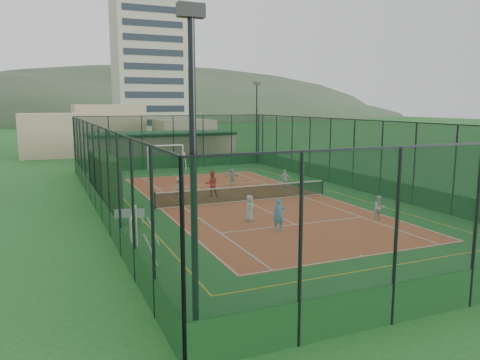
# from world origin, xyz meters

# --- Properties ---
(ground) EXTENTS (300.00, 300.00, 0.00)m
(ground) POSITION_xyz_m (0.00, 0.00, 0.00)
(ground) COLOR #1E5A24
(ground) RESTS_ON ground
(court_slab) EXTENTS (11.17, 23.97, 0.01)m
(court_slab) POSITION_xyz_m (0.00, 0.00, 0.01)
(court_slab) COLOR #CB592D
(court_slab) RESTS_ON ground
(tennis_net) EXTENTS (11.67, 0.12, 1.06)m
(tennis_net) POSITION_xyz_m (0.00, 0.00, 0.53)
(tennis_net) COLOR black
(tennis_net) RESTS_ON ground
(perimeter_fence) EXTENTS (18.12, 34.12, 5.00)m
(perimeter_fence) POSITION_xyz_m (0.00, 0.00, 2.50)
(perimeter_fence) COLOR black
(perimeter_fence) RESTS_ON ground
(floodlight_sw) EXTENTS (0.60, 0.26, 8.25)m
(floodlight_sw) POSITION_xyz_m (-8.60, -16.60, 4.12)
(floodlight_sw) COLOR black
(floodlight_sw) RESTS_ON ground
(floodlight_ne) EXTENTS (0.60, 0.26, 8.25)m
(floodlight_ne) POSITION_xyz_m (8.60, 16.60, 4.12)
(floodlight_ne) COLOR black
(floodlight_ne) RESTS_ON ground
(clubhouse) EXTENTS (15.20, 7.20, 3.15)m
(clubhouse) POSITION_xyz_m (0.00, 22.00, 1.57)
(clubhouse) COLOR tan
(clubhouse) RESTS_ON ground
(apartment_tower) EXTENTS (15.00, 12.00, 30.00)m
(apartment_tower) POSITION_xyz_m (12.00, 82.00, 15.00)
(apartment_tower) COLOR beige
(apartment_tower) RESTS_ON ground
(distant_hills) EXTENTS (200.00, 60.00, 24.00)m
(distant_hills) POSITION_xyz_m (0.00, 150.00, 0.00)
(distant_hills) COLOR #384C33
(distant_hills) RESTS_ON ground
(hedge_left) EXTENTS (1.05, 6.98, 3.05)m
(hedge_left) POSITION_xyz_m (-8.30, 2.33, 1.53)
(hedge_left) COLOR black
(hedge_left) RESTS_ON ground
(white_bench) EXTENTS (1.58, 0.81, 0.85)m
(white_bench) POSITION_xyz_m (-7.80, -2.94, 0.43)
(white_bench) COLOR white
(white_bench) RESTS_ON ground
(futsal_goal_near) EXTENTS (2.90, 1.49, 1.80)m
(futsal_goal_near) POSITION_xyz_m (-8.51, -8.14, 0.90)
(futsal_goal_near) COLOR white
(futsal_goal_near) RESTS_ON ground
(futsal_goal_far) EXTENTS (3.50, 1.12, 2.23)m
(futsal_goal_far) POSITION_xyz_m (-0.97, 16.40, 1.12)
(futsal_goal_far) COLOR white
(futsal_goal_far) RESTS_ON ground
(child_near_left) EXTENTS (0.82, 0.77, 1.41)m
(child_near_left) POSITION_xyz_m (-1.88, -4.86, 0.71)
(child_near_left) COLOR silver
(child_near_left) RESTS_ON court_slab
(child_near_mid) EXTENTS (0.65, 0.51, 1.59)m
(child_near_mid) POSITION_xyz_m (-1.37, -7.16, 0.81)
(child_near_mid) COLOR #4DA1DA
(child_near_mid) RESTS_ON court_slab
(child_near_right) EXTENTS (0.72, 0.60, 1.32)m
(child_near_right) POSITION_xyz_m (4.54, -7.31, 0.67)
(child_near_right) COLOR silver
(child_near_right) RESTS_ON court_slab
(child_far_left) EXTENTS (1.03, 0.65, 1.53)m
(child_far_left) POSITION_xyz_m (-3.75, 1.84, 0.78)
(child_far_left) COLOR silver
(child_far_left) RESTS_ON court_slab
(child_far_right) EXTENTS (0.90, 0.52, 1.44)m
(child_far_right) POSITION_xyz_m (4.27, 2.59, 0.73)
(child_far_right) COLOR white
(child_far_right) RESTS_ON court_slab
(child_far_back) EXTENTS (1.22, 0.48, 1.28)m
(child_far_back) POSITION_xyz_m (1.43, 5.70, 0.65)
(child_far_back) COLOR silver
(child_far_back) RESTS_ON court_slab
(coach) EXTENTS (0.93, 0.78, 1.70)m
(coach) POSITION_xyz_m (-1.43, 2.27, 0.86)
(coach) COLOR red
(coach) RESTS_ON court_slab
(tennis_balls) EXTENTS (4.66, 1.36, 0.07)m
(tennis_balls) POSITION_xyz_m (0.70, 1.12, 0.04)
(tennis_balls) COLOR #CCE033
(tennis_balls) RESTS_ON court_slab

